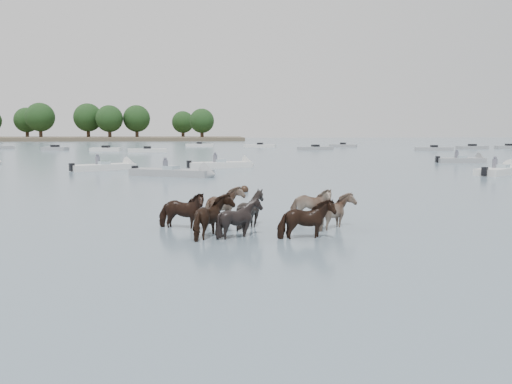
{
  "coord_description": "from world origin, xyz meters",
  "views": [
    {
      "loc": [
        0.53,
        -15.19,
        3.2
      ],
      "look_at": [
        2.04,
        3.02,
        1.1
      ],
      "focal_mm": 38.16,
      "sensor_mm": 36.0,
      "label": 1
    }
  ],
  "objects": [
    {
      "name": "motorboat_c",
      "position": [
        2.04,
        31.01,
        0.22
      ],
      "size": [
        5.99,
        3.02,
        1.92
      ],
      "rotation": [
        0.0,
        0.0,
        0.26
      ],
      "color": "silver",
      "rests_on": "ground"
    },
    {
      "name": "motorboat_d",
      "position": [
        21.91,
        22.84,
        0.22
      ],
      "size": [
        5.47,
        4.99,
        1.92
      ],
      "rotation": [
        0.0,
        0.0,
        0.7
      ],
      "color": "silver",
      "rests_on": "ground"
    },
    {
      "name": "swimming_pony",
      "position": [
        2.19,
        12.61,
        0.1
      ],
      "size": [
        0.72,
        0.44,
        0.44
      ],
      "color": "black",
      "rests_on": "ground"
    },
    {
      "name": "distant_flotilla",
      "position": [
        0.06,
        75.38,
        0.26
      ],
      "size": [
        106.88,
        27.36,
        0.93
      ],
      "color": "gray",
      "rests_on": "ground"
    },
    {
      "name": "motorboat_a",
      "position": [
        -7.39,
        29.18,
        0.23
      ],
      "size": [
        5.4,
        4.44,
        1.92
      ],
      "rotation": [
        0.0,
        0.0,
        0.61
      ],
      "color": "silver",
      "rests_on": "ground"
    },
    {
      "name": "ground",
      "position": [
        0.0,
        0.0,
        0.0
      ],
      "size": [
        400.0,
        400.0,
        0.0
      ],
      "primitive_type": "plane",
      "color": "slate",
      "rests_on": "ground"
    },
    {
      "name": "pony_herd",
      "position": [
        1.93,
        1.99,
        0.5
      ],
      "size": [
        6.74,
        4.68,
        1.48
      ],
      "color": "black",
      "rests_on": "ground"
    },
    {
      "name": "motorboat_b",
      "position": [
        -1.48,
        22.36,
        0.22
      ],
      "size": [
        6.39,
        4.15,
        1.92
      ],
      "rotation": [
        0.0,
        0.0,
        -0.44
      ],
      "color": "gray",
      "rests_on": "ground"
    },
    {
      "name": "motorboat_e",
      "position": [
        25.4,
        35.65,
        0.23
      ],
      "size": [
        5.15,
        1.77,
        1.92
      ],
      "rotation": [
        0.0,
        0.0,
        -0.03
      ],
      "color": "gray",
      "rests_on": "ground"
    }
  ]
}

